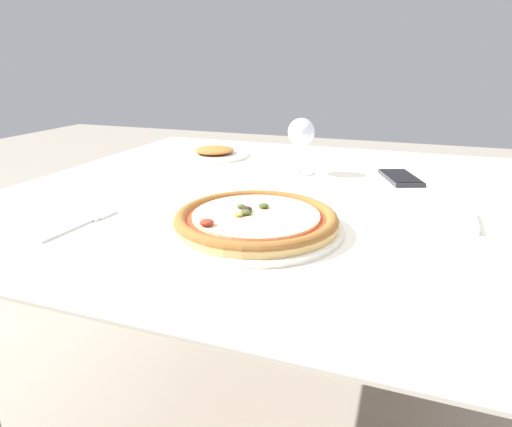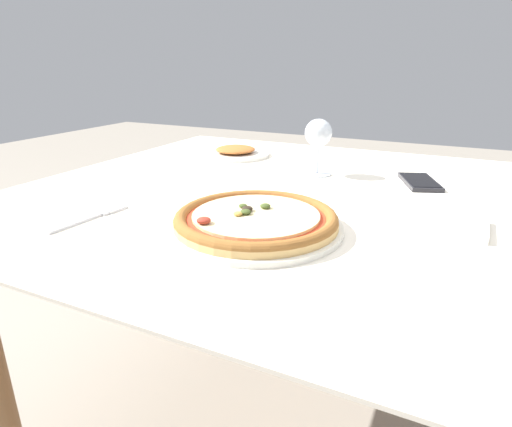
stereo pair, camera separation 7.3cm
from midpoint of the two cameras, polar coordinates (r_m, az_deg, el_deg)
name	(u,v)px [view 2 (the right image)]	position (r m, az deg, el deg)	size (l,w,h in m)	color
dining_table	(283,227)	(0.99, 5.79, -1.80)	(1.16, 1.10, 0.73)	brown
pizza_plate	(256,221)	(0.73, 2.83, -0.99)	(0.30, 0.30, 0.04)	white
fork	(91,217)	(0.83, -18.91, -0.54)	(0.04, 0.17, 0.00)	silver
wine_glass_far_left	(318,136)	(1.10, 10.24, 10.15)	(0.07, 0.07, 0.14)	silver
cell_phone	(420,182)	(1.10, 22.80, 3.89)	(0.12, 0.16, 0.01)	#232328
side_plate	(236,152)	(1.32, -1.16, 8.15)	(0.21, 0.21, 0.03)	white
napkin_folded	(441,223)	(0.83, 25.77, -1.25)	(0.15, 0.11, 0.01)	silver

